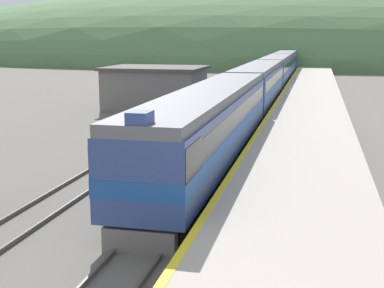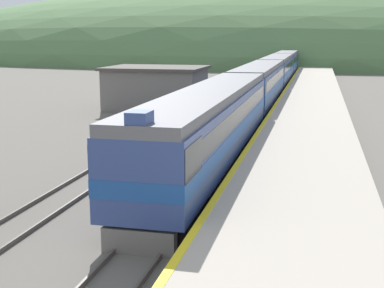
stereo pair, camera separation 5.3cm
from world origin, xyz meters
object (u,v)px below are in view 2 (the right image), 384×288
express_train_lead_car (210,126)px  carriage_second (259,85)px  carriage_third (277,70)px  carriage_fourth (287,62)px

express_train_lead_car → carriage_second: bearing=90.0°
express_train_lead_car → carriage_third: size_ratio=1.13×
express_train_lead_car → carriage_third: bearing=90.0°
carriage_second → carriage_fourth: size_ratio=1.00×
carriage_third → express_train_lead_car: bearing=-90.0°
carriage_third → carriage_fourth: bearing=90.0°
carriage_third → carriage_fourth: 20.37m
carriage_third → carriage_fourth: (0.00, 20.37, 0.00)m
carriage_second → carriage_third: 20.37m
express_train_lead_car → carriage_second: express_train_lead_car is taller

